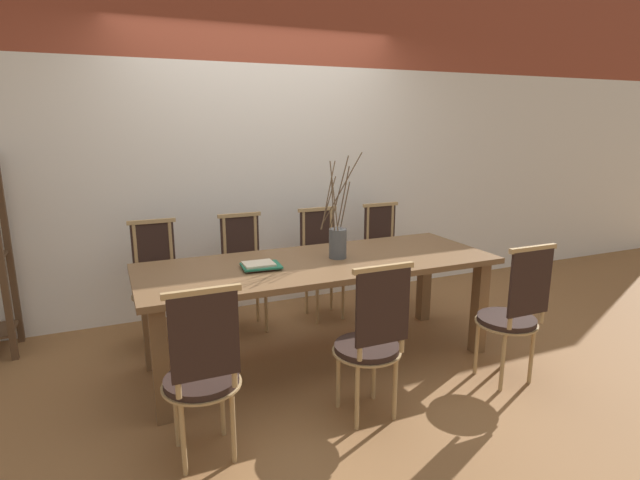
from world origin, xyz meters
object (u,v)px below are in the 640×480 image
(chair_far_center, at_px, (322,261))
(book_stack, at_px, (260,266))
(vase_centerpiece, at_px, (338,240))
(dining_table, at_px, (320,274))
(chair_near_center, at_px, (513,311))

(chair_far_center, height_order, book_stack, chair_far_center)
(chair_far_center, distance_m, vase_centerpiece, 0.88)
(book_stack, bearing_deg, dining_table, 1.32)
(dining_table, distance_m, vase_centerpiece, 0.27)
(dining_table, xyz_separation_m, book_stack, (-0.44, -0.01, 0.11))
(dining_table, xyz_separation_m, vase_centerpiece, (0.15, 0.03, 0.22))
(dining_table, height_order, vase_centerpiece, vase_centerpiece)
(dining_table, bearing_deg, chair_near_center, -38.01)
(dining_table, height_order, chair_near_center, chair_near_center)
(dining_table, height_order, book_stack, book_stack)
(chair_near_center, height_order, vase_centerpiece, vase_centerpiece)
(dining_table, bearing_deg, book_stack, -178.68)
(dining_table, bearing_deg, chair_far_center, 65.35)
(chair_near_center, distance_m, vase_centerpiece, 1.25)
(dining_table, relative_size, vase_centerpiece, 3.35)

